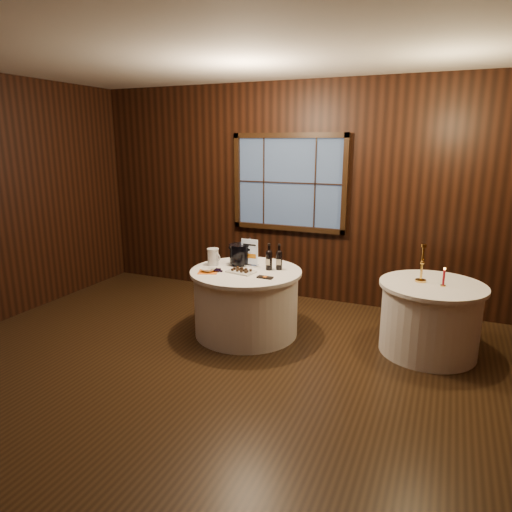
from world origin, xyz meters
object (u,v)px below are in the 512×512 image
at_px(main_table, 246,302).
at_px(grape_bunch, 218,270).
at_px(sign_stand, 250,257).
at_px(chocolate_box, 265,277).
at_px(glass_pitcher, 213,257).
at_px(brass_candlestick, 422,268).
at_px(side_table, 430,318).
at_px(port_bottle_right, 279,259).
at_px(red_candle, 444,279).
at_px(ice_bucket, 239,254).
at_px(cracker_bowl, 208,270).
at_px(chocolate_plate, 241,271).
at_px(port_bottle_left, 269,258).

relative_size(main_table, grape_bunch, 7.51).
bearing_deg(sign_stand, chocolate_box, -46.26).
bearing_deg(glass_pitcher, brass_candlestick, 22.62).
relative_size(main_table, side_table, 1.19).
height_order(grape_bunch, glass_pitcher, glass_pitcher).
bearing_deg(port_bottle_right, red_candle, -10.77).
xyz_separation_m(side_table, chocolate_box, (-1.68, -0.50, 0.39)).
xyz_separation_m(ice_bucket, red_candle, (2.26, 0.07, -0.05)).
relative_size(ice_bucket, cracker_bowl, 1.67).
relative_size(chocolate_plate, cracker_bowl, 2.23).
distance_m(side_table, chocolate_plate, 2.09).
xyz_separation_m(ice_bucket, chocolate_plate, (0.15, -0.28, -0.12)).
bearing_deg(side_table, main_table, -171.47).
relative_size(glass_pitcher, red_candle, 1.02).
relative_size(sign_stand, chocolate_plate, 1.00).
distance_m(sign_stand, ice_bucket, 0.14).
height_order(side_table, red_candle, red_candle).
distance_m(grape_bunch, cracker_bowl, 0.11).
distance_m(sign_stand, chocolate_plate, 0.30).
bearing_deg(port_bottle_left, grape_bunch, -145.87).
relative_size(port_bottle_left, chocolate_box, 1.81).
bearing_deg(main_table, red_candle, 6.72).
xyz_separation_m(side_table, ice_bucket, (-2.16, -0.13, 0.52)).
height_order(chocolate_box, grape_bunch, grape_bunch).
bearing_deg(chocolate_plate, port_bottle_right, 39.20).
height_order(chocolate_box, red_candle, red_candle).
height_order(cracker_bowl, brass_candlestick, brass_candlestick).
height_order(ice_bucket, cracker_bowl, ice_bucket).
xyz_separation_m(side_table, grape_bunch, (-2.27, -0.48, 0.40)).
height_order(main_table, cracker_bowl, cracker_bowl).
xyz_separation_m(main_table, chocolate_box, (0.32, -0.20, 0.39)).
bearing_deg(grape_bunch, cracker_bowl, -156.31).
bearing_deg(cracker_bowl, red_candle, 10.92).
height_order(side_table, glass_pitcher, glass_pitcher).
bearing_deg(glass_pitcher, port_bottle_right, 24.88).
distance_m(side_table, cracker_bowl, 2.46).
relative_size(chocolate_plate, red_candle, 1.71).
bearing_deg(grape_bunch, chocolate_box, -1.43).
xyz_separation_m(side_table, sign_stand, (-2.03, -0.12, 0.50)).
height_order(sign_stand, glass_pitcher, sign_stand).
xyz_separation_m(chocolate_plate, cracker_bowl, (-0.36, -0.12, 0.00)).
bearing_deg(port_bottle_left, chocolate_plate, -134.45).
distance_m(main_table, sign_stand, 0.53).
bearing_deg(side_table, sign_stand, -176.58).
xyz_separation_m(side_table, brass_candlestick, (-0.13, 0.03, 0.53)).
distance_m(side_table, grape_bunch, 2.35).
bearing_deg(cracker_bowl, brass_candlestick, 13.93).
relative_size(port_bottle_right, brass_candlestick, 0.74).
xyz_separation_m(chocolate_plate, brass_candlestick, (1.88, 0.43, 0.13)).
bearing_deg(cracker_bowl, grape_bunch, 23.69).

